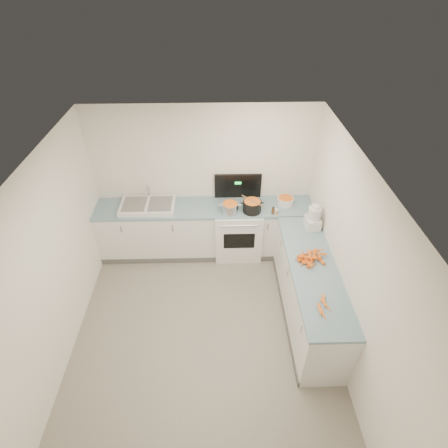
{
  "coord_description": "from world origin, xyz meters",
  "views": [
    {
      "loc": [
        0.19,
        -2.88,
        4.17
      ],
      "look_at": [
        0.3,
        1.1,
        1.05
      ],
      "focal_mm": 28.0,
      "sensor_mm": 36.0,
      "label": 1
    }
  ],
  "objects_px": {
    "sink": "(148,206)",
    "black_pot": "(252,207)",
    "mixing_bowl": "(285,201)",
    "extract_bottle": "(273,211)",
    "stove": "(238,229)",
    "food_processor": "(313,218)",
    "spice_jar": "(276,212)",
    "steel_pot": "(230,208)"
  },
  "relations": [
    {
      "from": "steel_pot",
      "to": "black_pot",
      "type": "relative_size",
      "value": 0.9
    },
    {
      "from": "sink",
      "to": "extract_bottle",
      "type": "height_order",
      "value": "sink"
    },
    {
      "from": "black_pot",
      "to": "spice_jar",
      "type": "height_order",
      "value": "black_pot"
    },
    {
      "from": "steel_pot",
      "to": "mixing_bowl",
      "type": "height_order",
      "value": "steel_pot"
    },
    {
      "from": "sink",
      "to": "food_processor",
      "type": "bearing_deg",
      "value": -13.08
    },
    {
      "from": "extract_bottle",
      "to": "spice_jar",
      "type": "xyz_separation_m",
      "value": [
        0.05,
        -0.02,
        -0.01
      ]
    },
    {
      "from": "mixing_bowl",
      "to": "food_processor",
      "type": "bearing_deg",
      "value": -64.38
    },
    {
      "from": "mixing_bowl",
      "to": "extract_bottle",
      "type": "bearing_deg",
      "value": -132.73
    },
    {
      "from": "steel_pot",
      "to": "black_pot",
      "type": "bearing_deg",
      "value": 3.99
    },
    {
      "from": "black_pot",
      "to": "mixing_bowl",
      "type": "xyz_separation_m",
      "value": [
        0.55,
        0.18,
        -0.02
      ]
    },
    {
      "from": "sink",
      "to": "steel_pot",
      "type": "distance_m",
      "value": 1.32
    },
    {
      "from": "spice_jar",
      "to": "stove",
      "type": "bearing_deg",
      "value": 158.49
    },
    {
      "from": "extract_bottle",
      "to": "stove",
      "type": "bearing_deg",
      "value": 158.7
    },
    {
      "from": "steel_pot",
      "to": "food_processor",
      "type": "height_order",
      "value": "food_processor"
    },
    {
      "from": "black_pot",
      "to": "steel_pot",
      "type": "bearing_deg",
      "value": -176.01
    },
    {
      "from": "sink",
      "to": "mixing_bowl",
      "type": "relative_size",
      "value": 3.25
    },
    {
      "from": "mixing_bowl",
      "to": "food_processor",
      "type": "height_order",
      "value": "food_processor"
    },
    {
      "from": "mixing_bowl",
      "to": "extract_bottle",
      "type": "xyz_separation_m",
      "value": [
        -0.23,
        -0.25,
        -0.01
      ]
    },
    {
      "from": "stove",
      "to": "spice_jar",
      "type": "relative_size",
      "value": 16.67
    },
    {
      "from": "mixing_bowl",
      "to": "food_processor",
      "type": "xyz_separation_m",
      "value": [
        0.3,
        -0.62,
        0.11
      ]
    },
    {
      "from": "food_processor",
      "to": "steel_pot",
      "type": "bearing_deg",
      "value": 160.92
    },
    {
      "from": "steel_pot",
      "to": "extract_bottle",
      "type": "distance_m",
      "value": 0.67
    },
    {
      "from": "stove",
      "to": "spice_jar",
      "type": "bearing_deg",
      "value": -21.51
    },
    {
      "from": "stove",
      "to": "food_processor",
      "type": "height_order",
      "value": "stove"
    },
    {
      "from": "steel_pot",
      "to": "mixing_bowl",
      "type": "relative_size",
      "value": 0.97
    },
    {
      "from": "sink",
      "to": "black_pot",
      "type": "xyz_separation_m",
      "value": [
        1.65,
        -0.14,
        0.05
      ]
    },
    {
      "from": "black_pot",
      "to": "mixing_bowl",
      "type": "distance_m",
      "value": 0.58
    },
    {
      "from": "stove",
      "to": "mixing_bowl",
      "type": "distance_m",
      "value": 0.92
    },
    {
      "from": "sink",
      "to": "steel_pot",
      "type": "relative_size",
      "value": 3.33
    },
    {
      "from": "sink",
      "to": "mixing_bowl",
      "type": "height_order",
      "value": "sink"
    },
    {
      "from": "sink",
      "to": "food_processor",
      "type": "height_order",
      "value": "food_processor"
    },
    {
      "from": "food_processor",
      "to": "black_pot",
      "type": "bearing_deg",
      "value": 152.79
    },
    {
      "from": "black_pot",
      "to": "food_processor",
      "type": "height_order",
      "value": "food_processor"
    },
    {
      "from": "spice_jar",
      "to": "extract_bottle",
      "type": "bearing_deg",
      "value": 156.34
    },
    {
      "from": "black_pot",
      "to": "food_processor",
      "type": "distance_m",
      "value": 0.96
    },
    {
      "from": "steel_pot",
      "to": "spice_jar",
      "type": "relative_size",
      "value": 3.17
    },
    {
      "from": "food_processor",
      "to": "sink",
      "type": "bearing_deg",
      "value": 166.92
    },
    {
      "from": "extract_bottle",
      "to": "spice_jar",
      "type": "distance_m",
      "value": 0.06
    },
    {
      "from": "spice_jar",
      "to": "black_pot",
      "type": "bearing_deg",
      "value": 165.38
    },
    {
      "from": "sink",
      "to": "extract_bottle",
      "type": "xyz_separation_m",
      "value": [
        1.97,
        -0.22,
        0.02
      ]
    },
    {
      "from": "steel_pot",
      "to": "mixing_bowl",
      "type": "xyz_separation_m",
      "value": [
        0.9,
        0.2,
        -0.01
      ]
    },
    {
      "from": "spice_jar",
      "to": "mixing_bowl",
      "type": "bearing_deg",
      "value": 56.37
    }
  ]
}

